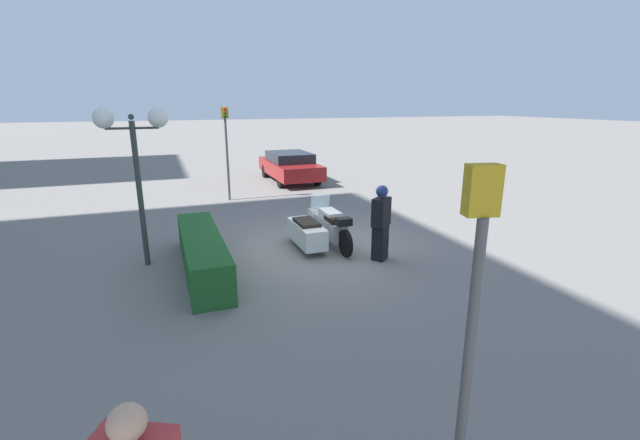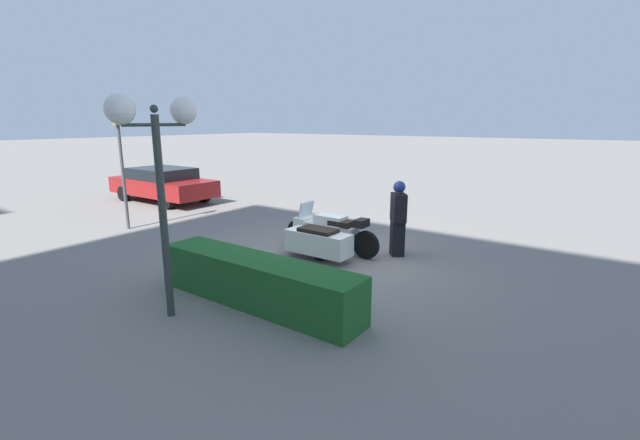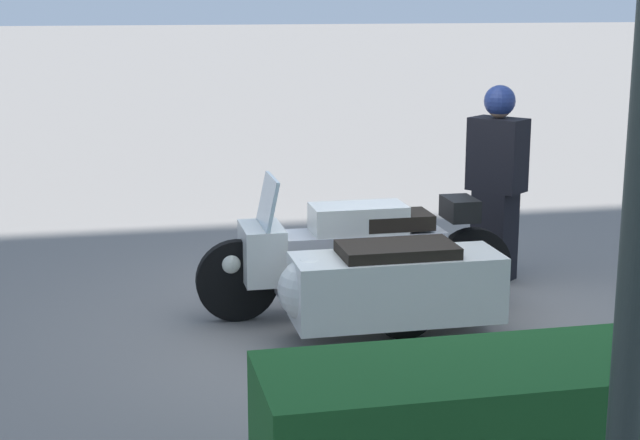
{
  "view_description": "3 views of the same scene",
  "coord_description": "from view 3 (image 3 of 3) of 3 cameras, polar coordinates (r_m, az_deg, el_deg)",
  "views": [
    {
      "loc": [
        -9.63,
        3.64,
        3.6
      ],
      "look_at": [
        -0.37,
        0.15,
        0.84
      ],
      "focal_mm": 24.0,
      "sensor_mm": 36.0,
      "label": 1
    },
    {
      "loc": [
        -5.46,
        7.94,
        3.1
      ],
      "look_at": [
        0.66,
        -0.58,
        0.67
      ],
      "focal_mm": 24.0,
      "sensor_mm": 36.0,
      "label": 2
    },
    {
      "loc": [
        2.08,
        7.11,
        2.54
      ],
      "look_at": [
        0.55,
        -0.03,
        0.86
      ],
      "focal_mm": 55.0,
      "sensor_mm": 36.0,
      "label": 3
    }
  ],
  "objects": [
    {
      "name": "ground_plane",
      "position": [
        7.84,
        4.04,
        -6.01
      ],
      "size": [
        160.0,
        160.0,
        0.0
      ],
      "primitive_type": "plane",
      "color": "slate"
    },
    {
      "name": "police_motorcycle",
      "position": [
        7.61,
        2.63,
        -2.87
      ],
      "size": [
        2.63,
        1.24,
        1.16
      ],
      "rotation": [
        0.0,
        0.0,
        -0.0
      ],
      "color": "black",
      "rests_on": "ground"
    },
    {
      "name": "officer_rider",
      "position": [
        8.93,
        10.24,
        2.39
      ],
      "size": [
        0.53,
        0.56,
        1.77
      ],
      "rotation": [
        0.0,
        0.0,
        0.67
      ],
      "color": "black",
      "rests_on": "ground"
    }
  ]
}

